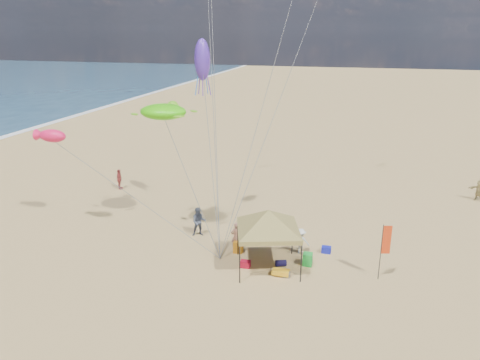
{
  "coord_description": "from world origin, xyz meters",
  "views": [
    {
      "loc": [
        6.73,
        -21.89,
        12.5
      ],
      "look_at": [
        0.0,
        3.0,
        4.0
      ],
      "focal_mm": 34.53,
      "sensor_mm": 36.0,
      "label": 1
    }
  ],
  "objects_px": {
    "canopy_tent": "(268,212)",
    "chair_green": "(308,259)",
    "person_near_a": "(236,237)",
    "beach_cart": "(281,272)",
    "person_near_b": "(199,222)",
    "person_far_c": "(479,190)",
    "chair_yellow": "(238,247)",
    "feather_flag": "(385,243)",
    "cooler_red": "(245,264)",
    "cooler_blue": "(326,250)",
    "person_near_c": "(301,241)",
    "person_far_a": "(119,179)"
  },
  "relations": [
    {
      "from": "feather_flag",
      "to": "chair_yellow",
      "type": "height_order",
      "value": "feather_flag"
    },
    {
      "from": "person_far_a",
      "to": "person_near_b",
      "type": "bearing_deg",
      "value": -138.31
    },
    {
      "from": "beach_cart",
      "to": "person_near_a",
      "type": "relative_size",
      "value": 0.51
    },
    {
      "from": "canopy_tent",
      "to": "chair_green",
      "type": "distance_m",
      "value": 3.68
    },
    {
      "from": "chair_yellow",
      "to": "beach_cart",
      "type": "bearing_deg",
      "value": -34.77
    },
    {
      "from": "cooler_blue",
      "to": "canopy_tent",
      "type": "bearing_deg",
      "value": -138.57
    },
    {
      "from": "person_near_b",
      "to": "person_near_c",
      "type": "relative_size",
      "value": 1.21
    },
    {
      "from": "canopy_tent",
      "to": "beach_cart",
      "type": "bearing_deg",
      "value": -37.85
    },
    {
      "from": "chair_green",
      "to": "beach_cart",
      "type": "xyz_separation_m",
      "value": [
        -1.22,
        -1.52,
        -0.15
      ]
    },
    {
      "from": "cooler_red",
      "to": "person_near_c",
      "type": "height_order",
      "value": "person_near_c"
    },
    {
      "from": "canopy_tent",
      "to": "person_far_c",
      "type": "height_order",
      "value": "canopy_tent"
    },
    {
      "from": "beach_cart",
      "to": "chair_green",
      "type": "bearing_deg",
      "value": 51.3
    },
    {
      "from": "person_near_c",
      "to": "person_far_c",
      "type": "bearing_deg",
      "value": -137.08
    },
    {
      "from": "cooler_red",
      "to": "chair_yellow",
      "type": "xyz_separation_m",
      "value": [
        -0.85,
        1.62,
        0.16
      ]
    },
    {
      "from": "chair_green",
      "to": "person_near_b",
      "type": "height_order",
      "value": "person_near_b"
    },
    {
      "from": "cooler_red",
      "to": "person_far_c",
      "type": "bearing_deg",
      "value": 45.18
    },
    {
      "from": "chair_yellow",
      "to": "person_far_a",
      "type": "bearing_deg",
      "value": 146.06
    },
    {
      "from": "feather_flag",
      "to": "cooler_blue",
      "type": "distance_m",
      "value": 4.25
    },
    {
      "from": "canopy_tent",
      "to": "chair_green",
      "type": "xyz_separation_m",
      "value": [
        2.09,
        0.85,
        -2.91
      ]
    },
    {
      "from": "canopy_tent",
      "to": "chair_green",
      "type": "relative_size",
      "value": 8.69
    },
    {
      "from": "person_near_a",
      "to": "beach_cart",
      "type": "bearing_deg",
      "value": 119.81
    },
    {
      "from": "chair_green",
      "to": "cooler_red",
      "type": "bearing_deg",
      "value": -160.82
    },
    {
      "from": "person_near_c",
      "to": "person_far_c",
      "type": "xyz_separation_m",
      "value": [
        11.85,
        12.2,
        0.05
      ]
    },
    {
      "from": "cooler_blue",
      "to": "person_near_a",
      "type": "height_order",
      "value": "person_near_a"
    },
    {
      "from": "chair_green",
      "to": "chair_yellow",
      "type": "xyz_separation_m",
      "value": [
        -4.12,
        0.49,
        0.0
      ]
    },
    {
      "from": "person_near_b",
      "to": "person_far_a",
      "type": "relative_size",
      "value": 1.12
    },
    {
      "from": "person_far_c",
      "to": "person_near_a",
      "type": "bearing_deg",
      "value": -111.47
    },
    {
      "from": "chair_yellow",
      "to": "cooler_red",
      "type": "bearing_deg",
      "value": -62.42
    },
    {
      "from": "canopy_tent",
      "to": "cooler_blue",
      "type": "xyz_separation_m",
      "value": [
        2.96,
        2.62,
        -3.07
      ]
    },
    {
      "from": "canopy_tent",
      "to": "chair_green",
      "type": "height_order",
      "value": "canopy_tent"
    },
    {
      "from": "feather_flag",
      "to": "person_near_a",
      "type": "height_order",
      "value": "feather_flag"
    },
    {
      "from": "person_near_a",
      "to": "person_near_c",
      "type": "relative_size",
      "value": 1.14
    },
    {
      "from": "person_near_c",
      "to": "chair_green",
      "type": "bearing_deg",
      "value": 111.22
    },
    {
      "from": "person_near_a",
      "to": "canopy_tent",
      "type": "bearing_deg",
      "value": 120.61
    },
    {
      "from": "chair_green",
      "to": "chair_yellow",
      "type": "bearing_deg",
      "value": 173.24
    },
    {
      "from": "chair_yellow",
      "to": "person_near_c",
      "type": "relative_size",
      "value": 0.45
    },
    {
      "from": "cooler_red",
      "to": "cooler_blue",
      "type": "xyz_separation_m",
      "value": [
        4.14,
        2.9,
        0.0
      ]
    },
    {
      "from": "cooler_blue",
      "to": "chair_yellow",
      "type": "distance_m",
      "value": 5.15
    },
    {
      "from": "chair_yellow",
      "to": "person_near_a",
      "type": "bearing_deg",
      "value": 129.97
    },
    {
      "from": "canopy_tent",
      "to": "person_near_b",
      "type": "bearing_deg",
      "value": 149.92
    },
    {
      "from": "chair_yellow",
      "to": "person_near_b",
      "type": "xyz_separation_m",
      "value": [
        -2.99,
        1.57,
        0.59
      ]
    },
    {
      "from": "chair_green",
      "to": "person_far_c",
      "type": "xyz_separation_m",
      "value": [
        11.27,
        13.49,
        0.48
      ]
    },
    {
      "from": "person_near_b",
      "to": "person_far_c",
      "type": "height_order",
      "value": "person_near_b"
    },
    {
      "from": "chair_green",
      "to": "cooler_blue",
      "type": "bearing_deg",
      "value": 63.68
    },
    {
      "from": "cooler_red",
      "to": "person_far_a",
      "type": "xyz_separation_m",
      "value": [
        -13.15,
        9.9,
        0.65
      ]
    },
    {
      "from": "cooler_red",
      "to": "person_near_b",
      "type": "bearing_deg",
      "value": 140.24
    },
    {
      "from": "cooler_blue",
      "to": "person_near_c",
      "type": "bearing_deg",
      "value": -161.89
    },
    {
      "from": "cooler_blue",
      "to": "person_near_b",
      "type": "xyz_separation_m",
      "value": [
        -7.98,
        0.29,
        0.75
      ]
    },
    {
      "from": "person_near_b",
      "to": "person_far_a",
      "type": "height_order",
      "value": "person_near_b"
    },
    {
      "from": "feather_flag",
      "to": "cooler_red",
      "type": "xyz_separation_m",
      "value": [
        -7.2,
        -0.63,
        -1.88
      ]
    }
  ]
}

